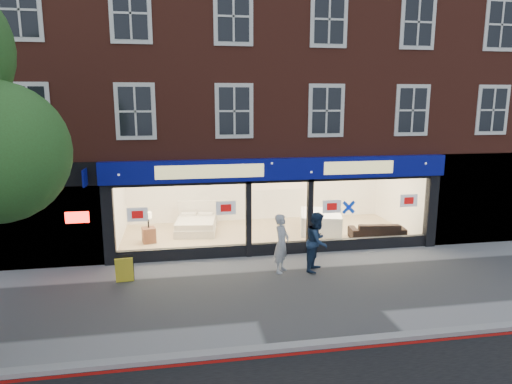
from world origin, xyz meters
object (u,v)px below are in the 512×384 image
object	(u,v)px
sofa	(377,230)
pedestrian_grey	(282,243)
a_board	(125,269)
display_bed	(196,224)
mattress_stack	(320,222)
pedestrian_blue	(317,242)

from	to	relation	value
sofa	pedestrian_grey	size ratio (longest dim) A/B	1.12
a_board	display_bed	bearing A→B (deg)	59.23
sofa	a_board	world-z (taller)	a_board
sofa	pedestrian_grey	distance (m)	4.87
mattress_stack	pedestrian_grey	distance (m)	4.41
pedestrian_grey	pedestrian_blue	distance (m)	1.10
pedestrian_blue	display_bed	bearing A→B (deg)	71.01
display_bed	a_board	size ratio (longest dim) A/B	2.66
sofa	a_board	bearing A→B (deg)	23.02
display_bed	pedestrian_blue	xyz separation A→B (m)	(3.48, -4.50, 0.51)
pedestrian_grey	display_bed	bearing A→B (deg)	62.39
mattress_stack	a_board	world-z (taller)	mattress_stack
sofa	pedestrian_blue	size ratio (longest dim) A/B	1.10
pedestrian_blue	mattress_stack	bearing A→B (deg)	14.07
a_board	pedestrian_blue	distance (m)	5.74
sofa	display_bed	bearing A→B (deg)	-9.44
sofa	pedestrian_grey	world-z (taller)	pedestrian_grey
display_bed	mattress_stack	world-z (taller)	display_bed
sofa	pedestrian_grey	xyz separation A→B (m)	(-4.20, -2.42, 0.50)
mattress_stack	pedestrian_grey	size ratio (longest dim) A/B	1.24
mattress_stack	sofa	distance (m)	2.18
sofa	pedestrian_grey	bearing A→B (deg)	37.54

